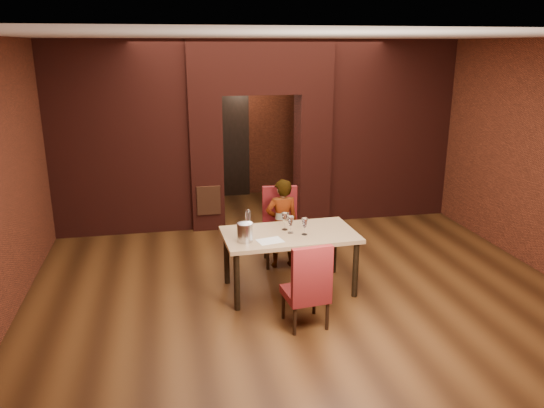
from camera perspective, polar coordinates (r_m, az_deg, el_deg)
The scene contains 25 objects.
floor at distance 7.84m, azimuth 1.41°, elevation -6.53°, with size 8.00×8.00×0.00m, color #482912.
ceiling at distance 7.21m, azimuth 1.60°, elevation 17.55°, with size 7.00×8.00×0.04m, color silver.
wall_back at distance 11.24m, azimuth -3.18°, elevation 9.05°, with size 7.00×0.04×3.20m, color maroon.
wall_front at distance 3.74m, azimuth 15.59°, elevation -7.47°, with size 7.00×0.04×3.20m, color maroon.
wall_left at distance 7.41m, azimuth -25.94°, elevation 3.38°, with size 0.04×8.00×3.20m, color maroon.
wall_right at distance 8.82m, azimuth 24.33°, elevation 5.48°, with size 0.04×8.00×3.20m, color maroon.
pillar_left at distance 9.25m, azimuth -7.11°, elevation 4.45°, with size 0.55×0.55×2.30m, color maroon.
pillar_right at distance 9.58m, azimuth 4.32°, elevation 4.96°, with size 0.55×0.55×2.30m, color maroon.
lintel at distance 9.17m, azimuth -1.37°, elevation 14.56°, with size 2.45×0.55×0.90m, color maroon.
wing_wall_left at distance 9.17m, azimuth -16.10°, elevation 6.68°, with size 2.27×0.35×3.20m, color maroon.
wing_wall_right at distance 9.98m, azimuth 12.28°, elevation 7.72°, with size 2.27×0.35×3.20m, color maroon.
vent_panel at distance 9.11m, azimuth -6.82°, elevation 0.38°, with size 0.40×0.03×0.50m, color brown.
rear_door at distance 11.21m, azimuth -5.12°, elevation 6.15°, with size 0.90×0.08×2.10m, color black.
rear_door_frame at distance 11.17m, azimuth -5.09°, elevation 6.11°, with size 1.02×0.04×2.22m, color black.
dining_table at distance 6.93m, azimuth 1.87°, elevation -6.20°, with size 1.69×0.95×0.79m, color #A47D5E.
chair_far at distance 7.70m, azimuth 0.99°, elevation -2.51°, with size 0.51×0.51×1.12m, color maroon.
chair_near at distance 6.07m, azimuth 3.60°, elevation -8.52°, with size 0.46×0.46×1.02m, color maroon.
person_seated at distance 7.57m, azimuth 1.07°, elevation -2.10°, with size 0.48×0.31×1.31m, color white.
wine_glass_a at distance 6.86m, azimuth 1.38°, elevation -1.88°, with size 0.09×0.09×0.23m, color white, non-canonical shape.
wine_glass_b at distance 6.74m, azimuth 2.01°, elevation -2.25°, with size 0.09×0.09×0.22m, color white, non-canonical shape.
wine_glass_c at distance 6.70m, azimuth 3.53°, elevation -2.43°, with size 0.09×0.09×0.22m, color white, non-canonical shape.
tasting_sheet at distance 6.50m, azimuth -0.21°, elevation -3.98°, with size 0.31×0.22×0.00m, color silver.
wine_bucket at distance 6.46m, azimuth -2.94°, elevation -3.07°, with size 0.19×0.19×0.24m, color #B2B2B9.
water_bottle at distance 6.75m, azimuth -2.59°, elevation -1.86°, with size 0.07×0.07×0.30m, color white.
potted_plant at distance 8.20m, azimuth 5.23°, elevation -3.91°, with size 0.39×0.34×0.43m, color #325F27.
Camera 1 is at (-1.64, -7.02, 3.09)m, focal length 35.00 mm.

